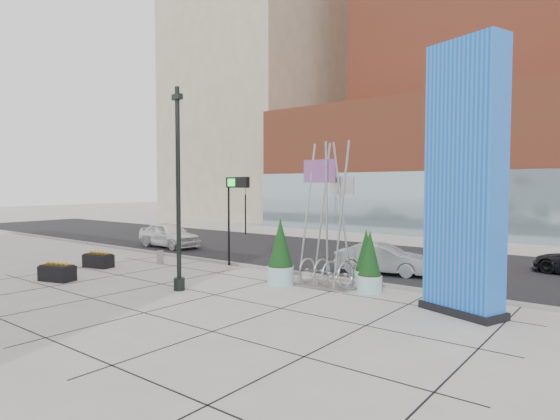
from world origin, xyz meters
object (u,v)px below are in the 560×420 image
Objects in this scene: lamp_post at (178,208)px; car_white_west at (169,235)px; car_silver_mid at (382,259)px; overhead_street_sign at (240,190)px; public_art_sculpture at (326,249)px; concrete_bollard at (160,257)px; blue_pylon at (465,184)px.

car_white_west is (-9.98, 7.53, -2.29)m from lamp_post.
car_white_west is at bearing 76.91° from car_silver_mid.
public_art_sculpture is at bearing 7.57° from overhead_street_sign.
lamp_post reaches higher than concrete_bollard.
public_art_sculpture is (-5.37, 0.77, -2.50)m from blue_pylon.
blue_pylon reaches higher than overhead_street_sign.
car_silver_mid is at bearing -86.20° from car_white_west.
public_art_sculpture is 1.20× the size of car_white_west.
car_silver_mid is (0.60, 3.64, -0.80)m from public_art_sculpture.
concrete_bollard is at bearing -171.10° from public_art_sculpture.
concrete_bollard is 0.14× the size of car_white_west.
overhead_street_sign reaches higher than concrete_bollard.
car_white_west reaches higher than car_silver_mid.
public_art_sculpture is at bearing -167.65° from blue_pylon.
blue_pylon is 1.47× the size of public_art_sculpture.
public_art_sculpture is 3.77m from car_silver_mid.
car_white_west is 14.54m from car_silver_mid.
public_art_sculpture is at bearing 45.10° from lamp_post.
concrete_bollard is (-9.36, -0.68, -1.14)m from public_art_sculpture.
car_white_west is at bearing -177.45° from overhead_street_sign.
blue_pylon is 1.77× the size of car_white_west.
public_art_sculpture is 8.61× the size of concrete_bollard.
concrete_bollard is (-14.72, 0.09, -3.65)m from blue_pylon.
lamp_post reaches higher than car_silver_mid.
public_art_sculpture is at bearing 157.20° from car_silver_mid.
blue_pylon is 1.09× the size of lamp_post.
car_silver_mid reaches higher than concrete_bollard.
lamp_post reaches higher than public_art_sculpture.
blue_pylon reaches higher than lamp_post.
car_white_west is (-8.35, 2.44, -2.91)m from overhead_street_sign.
lamp_post is at bearing -123.55° from car_white_west.
concrete_bollard is at bearing 100.05° from car_silver_mid.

